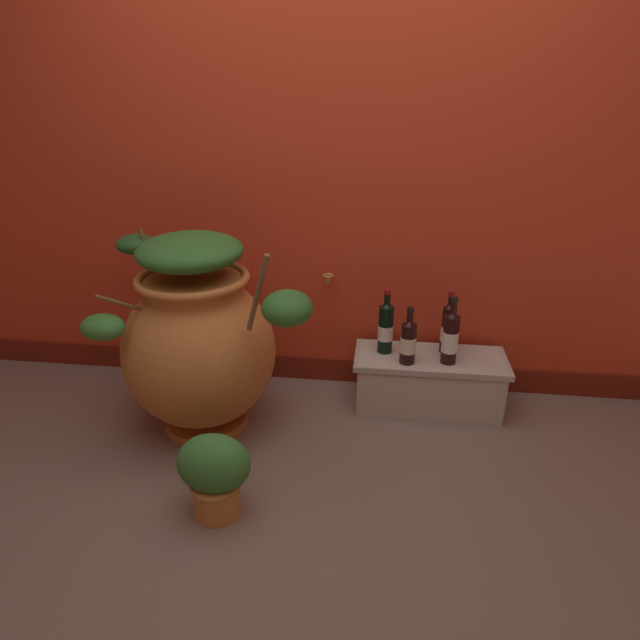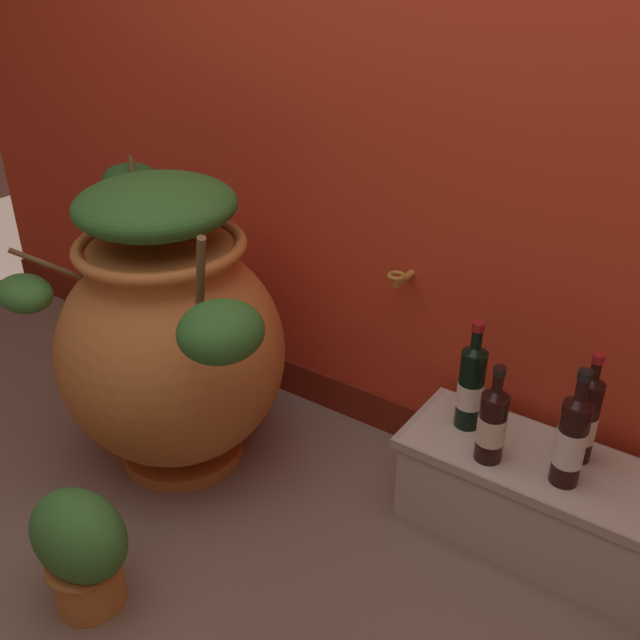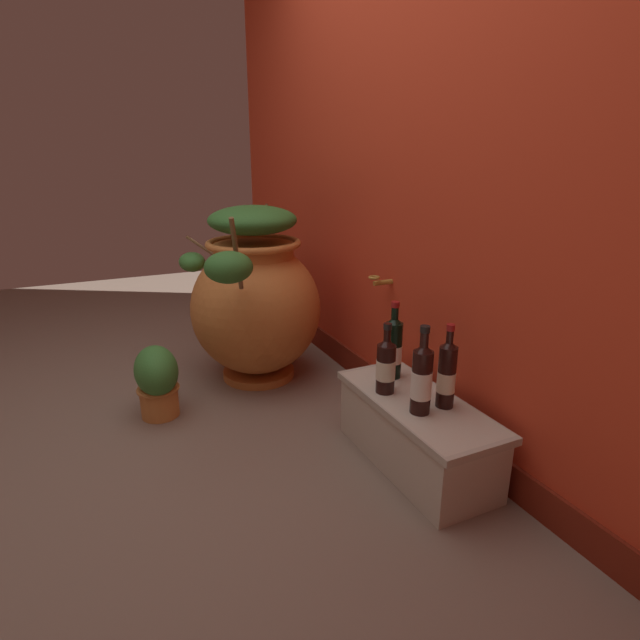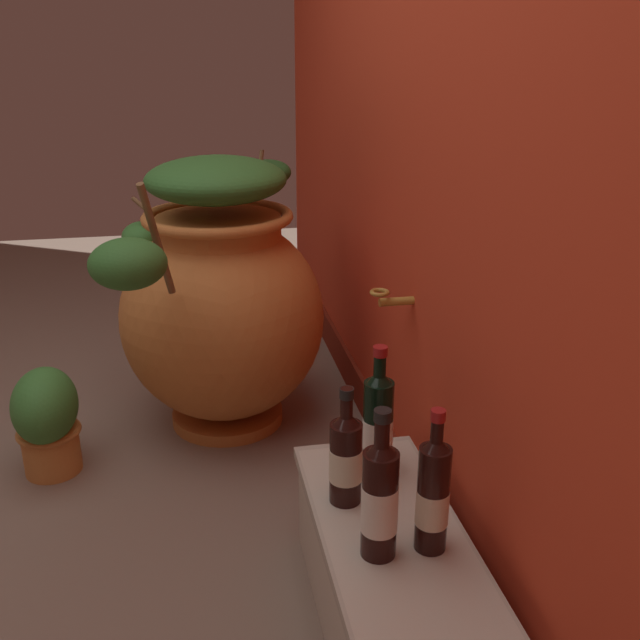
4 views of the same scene
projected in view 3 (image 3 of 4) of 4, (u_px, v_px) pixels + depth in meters
The scene contains 9 objects.
ground_plane at pixel (174, 452), 2.17m from camera, with size 7.00×7.00×0.00m, color #7A6656.
back_wall at pixel (422, 138), 2.24m from camera, with size 4.40×0.33×2.60m.
terracotta_urn at pixel (255, 299), 2.77m from camera, with size 1.03×0.73×0.97m.
stone_ledge at pixel (416, 429), 2.04m from camera, with size 0.77×0.33×0.29m.
wine_bottle_left at pixel (393, 346), 2.17m from camera, with size 0.08×0.08×0.34m.
wine_bottle_middle at pixel (422, 377), 1.87m from camera, with size 0.08×0.08×0.35m.
wine_bottle_right at pixel (386, 364), 2.04m from camera, with size 0.08×0.08×0.30m.
wine_bottle_back at pixel (447, 373), 1.91m from camera, with size 0.07×0.07×0.34m.
potted_shrub at pixel (158, 379), 2.42m from camera, with size 0.29×0.20×0.36m.
Camera 3 is at (1.97, -0.23, 1.22)m, focal length 28.21 mm.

